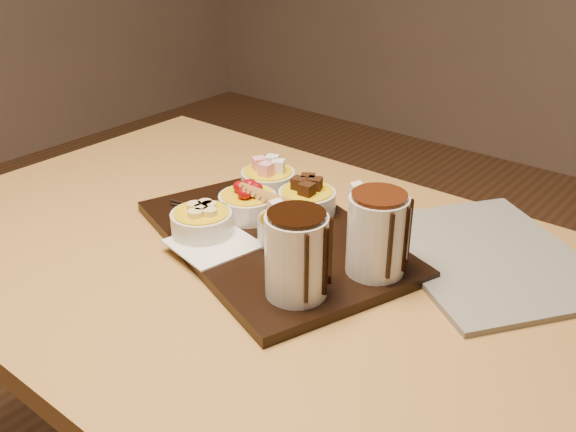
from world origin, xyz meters
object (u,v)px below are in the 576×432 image
Objects in this scene: serving_board at (274,238)px; pitcher_dark_chocolate at (296,256)px; pitcher_milk_chocolate at (377,235)px; bowl_strawberries at (248,205)px; newspaper at (487,256)px; dining_table at (251,301)px.

pitcher_dark_chocolate reaches higher than serving_board.
bowl_strawberries is at bearing -163.61° from pitcher_milk_chocolate.
newspaper is at bearing 80.58° from pitcher_dark_chocolate.
newspaper is (0.37, 0.15, -0.03)m from bowl_strawberries.
serving_board is at bearing -114.23° from newspaper.
pitcher_dark_chocolate is (0.14, -0.11, 0.07)m from serving_board.
bowl_strawberries reaches higher than newspaper.
bowl_strawberries reaches higher than serving_board.
dining_table is 10.10× the size of pitcher_milk_chocolate.
newspaper is (0.16, 0.29, -0.07)m from pitcher_dark_chocolate.
pitcher_milk_chocolate is (0.19, 0.01, 0.07)m from serving_board.
pitcher_milk_chocolate is (0.20, 0.05, 0.18)m from dining_table.
newspaper is (0.10, 0.17, -0.07)m from pitcher_milk_chocolate.
dining_table is 0.12m from serving_board.
dining_table is at bearing 174.83° from pitcher_dark_chocolate.
newspaper is at bearing 50.18° from serving_board.
pitcher_dark_chocolate is at bearing -19.98° from serving_board.
pitcher_milk_chocolate reaches higher than serving_board.
bowl_strawberries is 0.25m from pitcher_dark_chocolate.
serving_board reaches higher than dining_table.
pitcher_milk_chocolate is (0.27, -0.01, 0.04)m from bowl_strawberries.
dining_table is at bearing -89.87° from serving_board.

